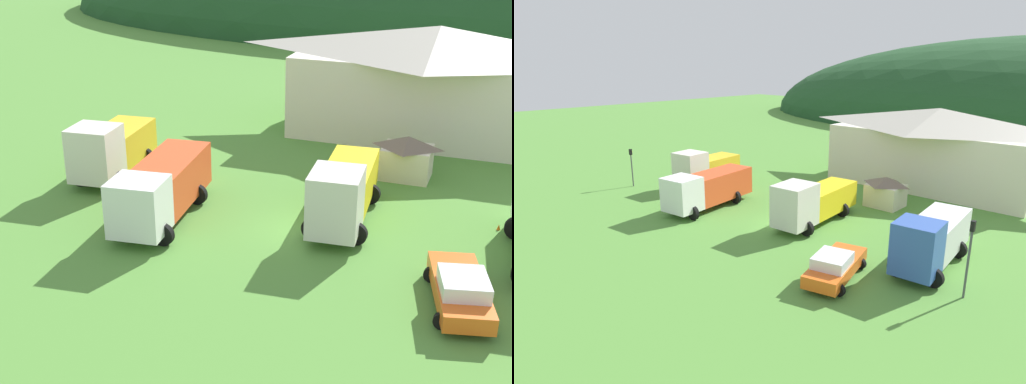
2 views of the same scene
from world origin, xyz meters
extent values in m
plane|color=#518C38|center=(0.00, 0.00, 0.00)|extent=(200.00, 200.00, 0.00)
ellipsoid|color=#1E4723|center=(0.00, 74.67, 0.00)|extent=(122.24, 60.00, 33.25)
cube|color=silver|center=(3.52, 18.41, 2.78)|extent=(18.63, 9.20, 5.56)
pyramid|color=#B7B2A3|center=(3.52, 18.41, 6.53)|extent=(20.12, 9.93, 1.95)
cube|color=beige|center=(3.33, 9.21, 0.94)|extent=(2.80, 2.42, 1.88)
pyramid|color=#6B5B4C|center=(3.33, 9.21, 2.20)|extent=(3.03, 2.61, 0.66)
cube|color=silver|center=(-12.65, 1.26, 2.07)|extent=(2.78, 2.69, 3.03)
cube|color=black|center=(-12.63, 1.14, 2.73)|extent=(1.56, 2.08, 0.97)
cube|color=gold|center=(-13.02, 4.68, 1.59)|extent=(3.00, 4.70, 2.07)
cylinder|color=black|center=(-11.54, 1.38, 0.55)|extent=(1.10, 0.30, 1.10)
cylinder|color=black|center=(-13.76, 1.14, 0.55)|extent=(1.10, 0.30, 1.10)
cylinder|color=black|center=(-11.98, 5.46, 0.55)|extent=(1.10, 0.30, 1.10)
cylinder|color=black|center=(-14.20, 5.22, 0.55)|extent=(1.10, 0.30, 1.10)
cube|color=white|center=(-6.86, -3.95, 1.87)|extent=(2.79, 2.63, 2.63)
cube|color=black|center=(-6.85, -4.07, 2.45)|extent=(1.57, 2.02, 0.84)
cube|color=#E04C23|center=(-7.38, 0.17, 1.69)|extent=(3.25, 6.25, 2.29)
cylinder|color=black|center=(-5.76, -3.81, 0.55)|extent=(1.10, 0.30, 1.10)
cylinder|color=black|center=(-7.97, -4.09, 0.55)|extent=(1.10, 0.30, 1.10)
cylinder|color=black|center=(-6.40, 1.20, 0.55)|extent=(1.10, 0.30, 1.10)
cylinder|color=black|center=(-8.60, 0.92, 0.55)|extent=(1.10, 0.30, 1.10)
cube|color=silver|center=(1.62, -0.56, 2.05)|extent=(2.59, 2.98, 2.99)
cube|color=black|center=(1.63, -0.70, 2.70)|extent=(1.45, 2.33, 0.96)
cube|color=yellow|center=(1.26, 3.64, 1.52)|extent=(2.83, 5.82, 1.95)
cylinder|color=black|center=(2.64, -0.47, 0.55)|extent=(1.10, 0.30, 1.10)
cylinder|color=black|center=(0.59, -0.65, 0.55)|extent=(1.10, 0.30, 1.10)
cylinder|color=black|center=(2.21, 4.57, 0.55)|extent=(1.10, 0.30, 1.10)
cylinder|color=black|center=(0.16, 4.40, 0.55)|extent=(1.10, 0.30, 1.10)
cube|color=orange|center=(7.73, -4.29, 0.69)|extent=(3.16, 5.55, 0.70)
cube|color=silver|center=(7.88, -4.90, 1.35)|extent=(2.24, 2.46, 0.62)
cylinder|color=black|center=(8.99, -5.81, 0.34)|extent=(0.68, 0.24, 0.68)
cylinder|color=black|center=(7.33, -6.22, 0.34)|extent=(0.68, 0.24, 0.68)
cylinder|color=black|center=(8.13, -2.36, 0.34)|extent=(0.68, 0.24, 0.68)
cylinder|color=black|center=(6.47, -2.77, 0.34)|extent=(0.68, 0.24, 0.68)
cone|color=orange|center=(8.87, 3.64, 0.00)|extent=(0.36, 0.36, 0.57)
cone|color=orange|center=(-7.39, -3.05, 0.00)|extent=(0.36, 0.36, 0.63)
camera|label=1|loc=(8.71, -29.11, 14.58)|focal=47.99mm
camera|label=2|loc=(20.19, -23.10, 11.61)|focal=30.82mm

